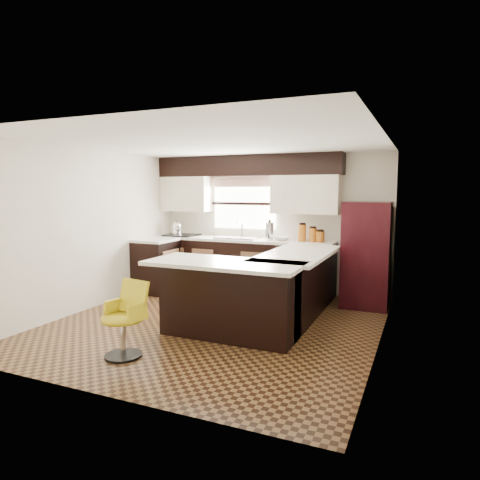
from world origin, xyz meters
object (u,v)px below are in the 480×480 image
at_px(peninsula_return, 230,300).
at_px(bar_chair, 122,320).
at_px(peninsula_long, 293,288).
at_px(refrigerator, 367,255).

relative_size(peninsula_return, bar_chair, 2.01).
xyz_separation_m(peninsula_return, bar_chair, (-0.77, -1.07, -0.04)).
height_order(peninsula_long, refrigerator, refrigerator).
relative_size(peninsula_long, refrigerator, 1.20).
height_order(peninsula_long, bar_chair, peninsula_long).
xyz_separation_m(refrigerator, bar_chair, (-2.13, -3.15, -0.40)).
bearing_deg(peninsula_long, peninsula_return, -118.30).
relative_size(peninsula_return, refrigerator, 1.02).
distance_m(peninsula_long, refrigerator, 1.43).
relative_size(peninsula_long, bar_chair, 2.38).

